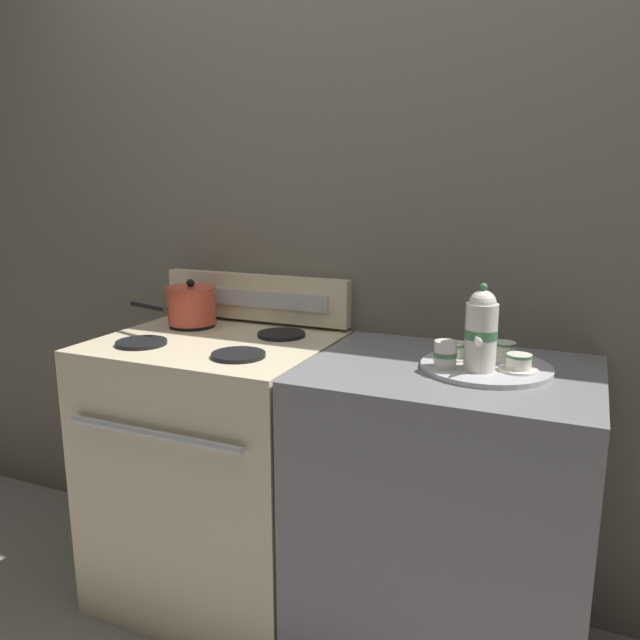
% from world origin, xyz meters
% --- Properties ---
extents(ground_plane, '(6.00, 6.00, 0.00)m').
position_xyz_m(ground_plane, '(0.00, 0.00, 0.00)').
color(ground_plane, gray).
extents(wall_back, '(6.00, 0.05, 2.20)m').
position_xyz_m(wall_back, '(0.00, 0.33, 1.10)').
color(wall_back, '#666056').
rests_on(wall_back, ground).
extents(stove, '(0.73, 0.63, 0.90)m').
position_xyz_m(stove, '(-0.39, -0.00, 0.45)').
color(stove, beige).
rests_on(stove, ground).
extents(control_panel, '(0.71, 0.05, 0.16)m').
position_xyz_m(control_panel, '(-0.39, 0.28, 0.99)').
color(control_panel, beige).
rests_on(control_panel, stove).
extents(side_counter, '(0.78, 0.60, 0.89)m').
position_xyz_m(side_counter, '(0.37, 0.00, 0.45)').
color(side_counter, slate).
rests_on(side_counter, ground).
extents(saucepan, '(0.22, 0.29, 0.16)m').
position_xyz_m(saucepan, '(-0.57, 0.13, 0.97)').
color(saucepan, '#D14C38').
rests_on(saucepan, stove).
extents(serving_tray, '(0.35, 0.35, 0.01)m').
position_xyz_m(serving_tray, '(0.46, 0.02, 0.90)').
color(serving_tray, '#B2B2B7').
rests_on(serving_tray, side_counter).
extents(teapot, '(0.08, 0.13, 0.23)m').
position_xyz_m(teapot, '(0.45, -0.03, 1.01)').
color(teapot, white).
rests_on(teapot, serving_tray).
extents(teacup_left, '(0.10, 0.10, 0.04)m').
position_xyz_m(teacup_left, '(0.54, -0.00, 0.93)').
color(teacup_left, white).
rests_on(teacup_left, serving_tray).
extents(teacup_right, '(0.10, 0.10, 0.04)m').
position_xyz_m(teacup_right, '(0.49, 0.11, 0.93)').
color(teacup_right, white).
rests_on(teacup_right, serving_tray).
extents(teacup_front, '(0.10, 0.10, 0.04)m').
position_xyz_m(teacup_front, '(0.36, 0.05, 0.93)').
color(teacup_front, white).
rests_on(teacup_front, serving_tray).
extents(creamer_jug, '(0.06, 0.06, 0.07)m').
position_xyz_m(creamer_jug, '(0.36, -0.05, 0.94)').
color(creamer_jug, white).
rests_on(creamer_jug, serving_tray).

